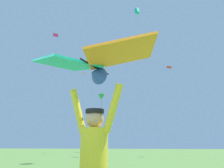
# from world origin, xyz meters

# --- Properties ---
(kite_flyer_person) EXTENTS (0.80, 0.43, 1.92)m
(kite_flyer_person) POSITION_xyz_m (0.29, 0.19, 0.94)
(kite_flyer_person) COLOR #424751
(kite_flyer_person) RESTS_ON ground
(held_stunt_kite) EXTENTS (1.80, 1.21, 0.41)m
(held_stunt_kite) POSITION_xyz_m (0.26, 0.11, 2.23)
(held_stunt_kite) COLOR black
(distant_kite_green_high_left) EXTENTS (1.21, 1.31, 2.41)m
(distant_kite_green_high_left) POSITION_xyz_m (-6.31, 32.60, 8.62)
(distant_kite_green_high_left) COLOR green
(distant_kite_orange_high_right) EXTENTS (0.86, 0.88, 0.35)m
(distant_kite_orange_high_right) POSITION_xyz_m (-8.61, 29.50, 11.88)
(distant_kite_orange_high_right) COLOR orange
(distant_kite_magenta_low_right) EXTENTS (0.79, 0.78, 0.23)m
(distant_kite_magenta_low_right) POSITION_xyz_m (-9.33, 20.08, 13.65)
(distant_kite_magenta_low_right) COLOR #DB2393
(distant_kite_red_mid_left) EXTENTS (0.77, 0.78, 0.19)m
(distant_kite_red_mid_left) POSITION_xyz_m (3.65, 22.14, 9.66)
(distant_kite_red_mid_left) COLOR red
(distant_kite_teal_mid_right) EXTENTS (0.72, 0.76, 0.80)m
(distant_kite_teal_mid_right) POSITION_xyz_m (0.24, 22.62, 17.56)
(distant_kite_teal_mid_right) COLOR #19B2AD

